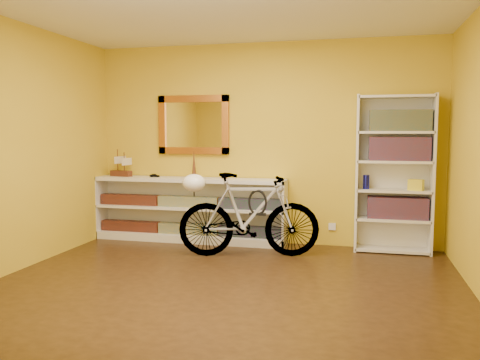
% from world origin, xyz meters
% --- Properties ---
extents(floor, '(4.50, 4.00, 0.01)m').
position_xyz_m(floor, '(0.00, 0.00, -0.01)').
color(floor, black).
rests_on(floor, ground).
extents(ceiling, '(4.50, 4.00, 0.01)m').
position_xyz_m(ceiling, '(0.00, 0.00, 2.60)').
color(ceiling, silver).
rests_on(ceiling, ground).
extents(back_wall, '(4.50, 0.01, 2.60)m').
position_xyz_m(back_wall, '(0.00, 2.00, 1.30)').
color(back_wall, gold).
rests_on(back_wall, ground).
extents(left_wall, '(0.01, 4.00, 2.60)m').
position_xyz_m(left_wall, '(-2.25, 0.00, 1.30)').
color(left_wall, gold).
rests_on(left_wall, ground).
extents(gilt_mirror, '(0.98, 0.06, 0.78)m').
position_xyz_m(gilt_mirror, '(-0.95, 1.97, 1.55)').
color(gilt_mirror, '#9B551C').
rests_on(gilt_mirror, back_wall).
extents(wall_socket, '(0.09, 0.02, 0.09)m').
position_xyz_m(wall_socket, '(0.90, 1.99, 0.25)').
color(wall_socket, silver).
rests_on(wall_socket, back_wall).
extents(console_unit, '(2.60, 0.35, 0.85)m').
position_xyz_m(console_unit, '(-0.97, 1.81, 0.42)').
color(console_unit, silver).
rests_on(console_unit, floor).
extents(cd_row_lower, '(2.50, 0.13, 0.14)m').
position_xyz_m(cd_row_lower, '(-0.97, 1.79, 0.17)').
color(cd_row_lower, black).
rests_on(cd_row_lower, console_unit).
extents(cd_row_upper, '(2.50, 0.13, 0.14)m').
position_xyz_m(cd_row_upper, '(-0.97, 1.79, 0.54)').
color(cd_row_upper, navy).
rests_on(cd_row_upper, console_unit).
extents(model_ship, '(0.33, 0.19, 0.37)m').
position_xyz_m(model_ship, '(-1.95, 1.81, 1.04)').
color(model_ship, '#441F13').
rests_on(model_ship, console_unit).
extents(toy_car, '(0.00, 0.00, 0.00)m').
position_xyz_m(toy_car, '(-1.45, 1.81, 0.85)').
color(toy_car, black).
rests_on(toy_car, console_unit).
extents(bronze_ornament, '(0.06, 0.06, 0.37)m').
position_xyz_m(bronze_ornament, '(-0.90, 1.81, 1.03)').
color(bronze_ornament, brown).
rests_on(bronze_ornament, console_unit).
extents(decorative_orb, '(0.08, 0.08, 0.08)m').
position_xyz_m(decorative_orb, '(-0.47, 1.81, 0.89)').
color(decorative_orb, brown).
rests_on(decorative_orb, console_unit).
extents(bookcase, '(0.90, 0.30, 1.90)m').
position_xyz_m(bookcase, '(1.63, 1.84, 0.95)').
color(bookcase, silver).
rests_on(bookcase, floor).
extents(book_row_a, '(0.70, 0.22, 0.26)m').
position_xyz_m(book_row_a, '(1.68, 1.84, 0.55)').
color(book_row_a, maroon).
rests_on(book_row_a, bookcase).
extents(book_row_b, '(0.70, 0.22, 0.28)m').
position_xyz_m(book_row_b, '(1.68, 1.84, 1.25)').
color(book_row_b, maroon).
rests_on(book_row_b, bookcase).
extents(book_row_c, '(0.70, 0.22, 0.25)m').
position_xyz_m(book_row_c, '(1.68, 1.84, 1.59)').
color(book_row_c, '#184D57').
rests_on(book_row_c, bookcase).
extents(travel_mug, '(0.08, 0.08, 0.17)m').
position_xyz_m(travel_mug, '(1.30, 1.82, 0.85)').
color(travel_mug, '#14168F').
rests_on(travel_mug, bookcase).
extents(red_tin, '(0.16, 0.16, 0.16)m').
position_xyz_m(red_tin, '(1.43, 1.87, 1.55)').
color(red_tin, maroon).
rests_on(red_tin, bookcase).
extents(yellow_bag, '(0.19, 0.16, 0.13)m').
position_xyz_m(yellow_bag, '(1.88, 1.80, 0.83)').
color(yellow_bag, yellow).
rests_on(yellow_bag, bookcase).
extents(bicycle, '(0.80, 1.73, 0.98)m').
position_xyz_m(bicycle, '(-0.02, 1.21, 0.49)').
color(bicycle, silver).
rests_on(bicycle, floor).
extents(helmet, '(0.28, 0.26, 0.21)m').
position_xyz_m(helmet, '(-0.64, 1.07, 0.87)').
color(helmet, white).
rests_on(helmet, bicycle).
extents(u_lock, '(0.22, 0.02, 0.22)m').
position_xyz_m(u_lock, '(0.08, 1.24, 0.64)').
color(u_lock, black).
rests_on(u_lock, bicycle).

